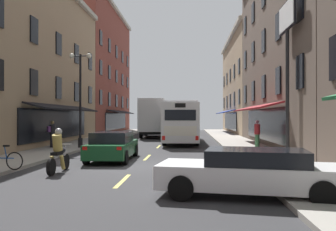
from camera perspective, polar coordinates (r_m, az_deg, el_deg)
name	(u,v)px	position (r m, az deg, el deg)	size (l,w,h in m)	color
ground_plane	(139,167)	(14.92, -4.87, -8.44)	(34.80, 80.00, 0.10)	#333335
lane_centre_dashes	(138,166)	(14.66, -5.01, -8.37)	(0.14, 73.90, 0.01)	#DBCC4C
sidewalk_left	(4,163)	(16.80, -25.35, -7.08)	(3.00, 80.00, 0.14)	#A39E93
sidewalk_right	(280,165)	(15.21, 17.92, -7.81)	(3.00, 80.00, 0.14)	#A39E93
billboard_sign	(287,39)	(18.65, 19.08, 11.79)	(0.40, 2.64, 7.74)	black
transit_bus	(181,122)	(28.61, 2.12, -1.05)	(2.81, 11.91, 3.20)	silver
box_truck	(154,118)	(35.56, -2.36, -0.38)	(2.64, 8.19, 3.82)	black
sedan_near	(113,146)	(16.86, -9.06, -4.94)	(1.99, 4.71, 1.37)	#144723
sedan_mid	(161,128)	(44.40, -1.12, -2.06)	(2.07, 4.41, 1.31)	black
sedan_far	(251,172)	(9.34, 13.46, -9.02)	(4.89, 2.50, 1.24)	silver
motorcycle_rider	(58,154)	(13.55, -17.61, -6.02)	(0.62, 2.07, 1.66)	black
bicycle_near	(1,160)	(14.14, -25.79, -6.61)	(1.71, 0.48, 0.91)	black
pedestrian_near	(52,133)	(23.35, -18.57, -2.80)	(0.50, 0.50, 1.69)	black
pedestrian_mid	(257,133)	(22.62, 14.50, -2.88)	(0.36, 0.36, 1.74)	#33663F
street_lamp_twin	(80,96)	(22.68, -14.26, 3.19)	(1.42, 0.32, 5.99)	black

